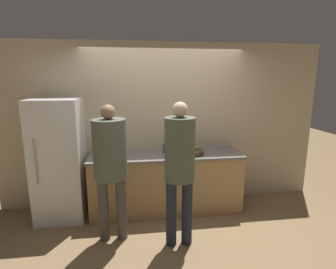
# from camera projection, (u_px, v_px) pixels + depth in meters

# --- Properties ---
(ground_plane) EXTENTS (14.00, 14.00, 0.00)m
(ground_plane) POSITION_uv_depth(u_px,v_px,m) (169.00, 221.00, 3.84)
(ground_plane) COLOR #8C704C
(wall_back) EXTENTS (5.20, 0.06, 2.60)m
(wall_back) POSITION_uv_depth(u_px,v_px,m) (163.00, 125.00, 4.26)
(wall_back) COLOR #C6B293
(wall_back) RESTS_ON ground_plane
(counter) EXTENTS (2.32, 0.70, 0.92)m
(counter) POSITION_uv_depth(u_px,v_px,m) (166.00, 182.00, 4.11)
(counter) COLOR tan
(counter) RESTS_ON ground_plane
(refrigerator) EXTENTS (0.67, 0.68, 1.77)m
(refrigerator) POSITION_uv_depth(u_px,v_px,m) (59.00, 160.00, 3.80)
(refrigerator) COLOR white
(refrigerator) RESTS_ON ground_plane
(person_left) EXTENTS (0.41, 0.41, 1.75)m
(person_left) POSITION_uv_depth(u_px,v_px,m) (110.00, 159.00, 3.20)
(person_left) COLOR #4C4742
(person_left) RESTS_ON ground_plane
(person_center) EXTENTS (0.36, 0.36, 1.79)m
(person_center) POSITION_uv_depth(u_px,v_px,m) (180.00, 162.00, 3.09)
(person_center) COLOR #232838
(person_center) RESTS_ON ground_plane
(fruit_bowl) EXTENTS (0.35, 0.35, 0.11)m
(fruit_bowl) POSITION_uv_depth(u_px,v_px,m) (192.00, 152.00, 3.98)
(fruit_bowl) COLOR #4C3323
(fruit_bowl) RESTS_ON counter
(utensil_crock) EXTENTS (0.10, 0.10, 0.26)m
(utensil_crock) POSITION_uv_depth(u_px,v_px,m) (166.00, 148.00, 4.08)
(utensil_crock) COLOR #3D424C
(utensil_crock) RESTS_ON counter
(bottle_dark) EXTENTS (0.06, 0.06, 0.19)m
(bottle_dark) POSITION_uv_depth(u_px,v_px,m) (186.00, 144.00, 4.28)
(bottle_dark) COLOR #333338
(bottle_dark) RESTS_ON counter
(bottle_clear) EXTENTS (0.07, 0.07, 0.15)m
(bottle_clear) POSITION_uv_depth(u_px,v_px,m) (113.00, 149.00, 4.03)
(bottle_clear) COLOR silver
(bottle_clear) RESTS_ON counter
(cup_white) EXTENTS (0.09, 0.09, 0.10)m
(cup_white) POSITION_uv_depth(u_px,v_px,m) (118.00, 153.00, 3.86)
(cup_white) COLOR white
(cup_white) RESTS_ON counter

